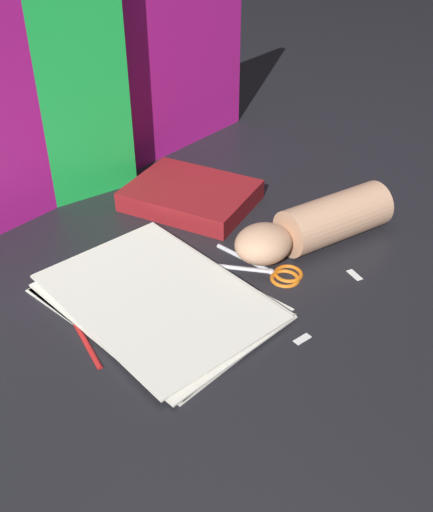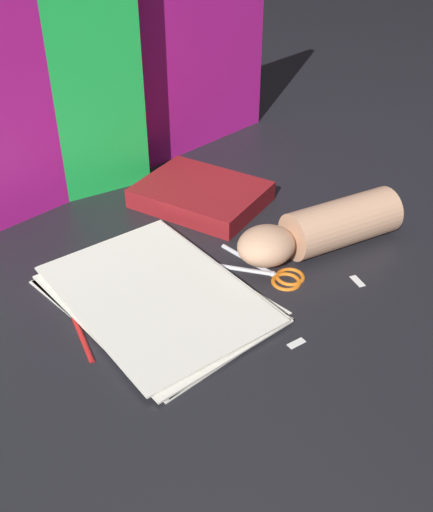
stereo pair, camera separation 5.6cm
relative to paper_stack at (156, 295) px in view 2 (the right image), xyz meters
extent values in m
plane|color=black|center=(0.08, -0.04, -0.01)|extent=(6.00, 6.00, 0.00)
cube|color=#D81E9E|center=(0.23, 0.39, 0.23)|extent=(0.78, 0.10, 0.48)
cube|color=white|center=(0.00, 0.00, -0.01)|extent=(0.26, 0.36, 0.00)
cube|color=white|center=(0.00, 0.00, 0.00)|extent=(0.27, 0.37, 0.00)
cube|color=white|center=(0.00, -0.01, 0.00)|extent=(0.25, 0.35, 0.00)
cube|color=white|center=(0.00, 0.00, 0.00)|extent=(0.26, 0.36, 0.00)
cube|color=white|center=(0.00, 0.00, 0.01)|extent=(0.26, 0.36, 0.00)
cube|color=maroon|center=(0.24, 0.19, 0.01)|extent=(0.25, 0.28, 0.04)
sphere|color=silver|center=(0.19, -0.07, 0.00)|extent=(0.01, 0.01, 0.01)
cylinder|color=silver|center=(0.15, -0.02, 0.00)|extent=(0.08, 0.10, 0.01)
torus|color=orange|center=(0.20, -0.09, 0.00)|extent=(0.07, 0.07, 0.01)
cylinder|color=silver|center=(0.18, -0.01, 0.00)|extent=(0.02, 0.12, 0.01)
torus|color=orange|center=(0.19, -0.10, 0.00)|extent=(0.05, 0.05, 0.01)
cylinder|color=tan|center=(0.34, -0.08, 0.03)|extent=(0.22, 0.12, 0.08)
ellipsoid|color=tan|center=(0.19, -0.05, 0.03)|extent=(0.12, 0.11, 0.06)
cube|color=white|center=(0.10, -0.21, -0.01)|extent=(0.03, 0.01, 0.00)
cube|color=white|center=(0.28, -0.17, -0.01)|extent=(0.02, 0.03, 0.00)
cylinder|color=red|center=(-0.13, 0.00, 0.00)|extent=(0.04, 0.12, 0.01)
camera|label=1|loc=(-0.44, -0.59, 0.58)|focal=42.00mm
camera|label=2|loc=(-0.39, -0.62, 0.58)|focal=42.00mm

